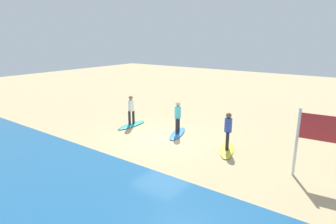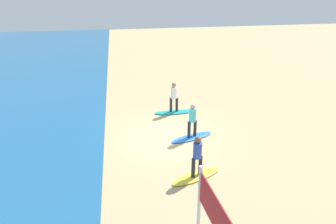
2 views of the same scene
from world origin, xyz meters
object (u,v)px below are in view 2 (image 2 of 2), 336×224
(surfboard_blue, at_px, (192,137))
(surfboard_teal, at_px, (174,112))
(surfer_yellow, at_px, (197,154))
(surfboard_yellow, at_px, (196,176))
(surfer_blue, at_px, (192,118))
(surfer_teal, at_px, (174,95))

(surfboard_blue, relative_size, surfboard_teal, 1.00)
(surfer_yellow, height_order, surfboard_blue, surfer_yellow)
(surfer_yellow, distance_m, surfboard_blue, 3.18)
(surfboard_yellow, relative_size, surfboard_teal, 1.00)
(surfboard_yellow, height_order, surfer_blue, surfer_blue)
(surfer_yellow, xyz_separation_m, surfboard_teal, (5.89, -0.20, -0.99))
(surfboard_yellow, bearing_deg, surfer_yellow, 158.24)
(surfboard_blue, height_order, surfer_teal, surfer_teal)
(surfboard_yellow, distance_m, surfboard_blue, 3.02)
(surfboard_yellow, relative_size, surfboard_blue, 1.00)
(surfboard_yellow, relative_size, surfer_blue, 1.28)
(surfer_yellow, xyz_separation_m, surfer_blue, (2.98, -0.52, 0.00))
(surfboard_teal, xyz_separation_m, surfer_teal, (0.00, 0.00, 0.99))
(surfer_blue, height_order, surfer_teal, same)
(surfer_teal, bearing_deg, surfboard_yellow, 178.07)
(surfer_yellow, bearing_deg, surfer_teal, -1.93)
(surfboard_teal, bearing_deg, surfer_teal, -90.69)
(surfboard_yellow, height_order, surfer_teal, surfer_teal)
(surfer_yellow, xyz_separation_m, surfer_teal, (5.89, -0.20, 0.00))
(surfer_yellow, xyz_separation_m, surfboard_blue, (2.98, -0.52, -0.99))
(surfer_blue, bearing_deg, surfboard_yellow, 170.12)
(surfboard_teal, bearing_deg, surfboard_yellow, 87.38)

